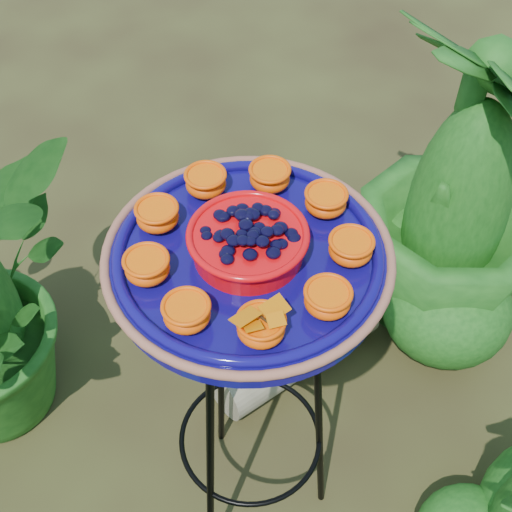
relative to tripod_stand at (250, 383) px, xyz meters
name	(u,v)px	position (x,y,z in m)	size (l,w,h in m)	color
ground_plane	(263,511)	(0.01, -0.06, -0.56)	(20.00, 20.00, 0.00)	black
tripod_stand	(250,383)	(0.00, 0.00, 0.00)	(0.37, 0.38, 0.93)	black
feeder_dish	(248,254)	(0.00, 0.00, 0.41)	(0.52, 0.52, 0.11)	#0D085F
driftwood_log	(294,348)	(0.26, 0.34, -0.48)	(0.18, 0.18, 0.53)	tan
shrub_back_right	(462,189)	(0.77, 0.42, -0.06)	(0.56, 0.56, 1.01)	#154612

